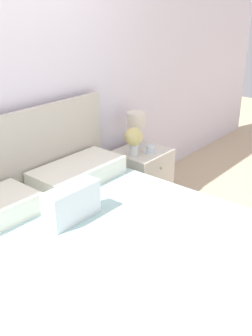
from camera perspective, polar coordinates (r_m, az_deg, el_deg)
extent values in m
plane|color=#CCB28E|center=(3.28, -15.03, -11.21)|extent=(12.00, 12.00, 0.00)
cube|color=beige|center=(2.56, -1.03, -17.29)|extent=(1.75, 2.06, 0.31)
cube|color=silver|center=(2.39, -1.08, -12.60)|extent=(1.72, 2.02, 0.21)
cube|color=beige|center=(2.99, -15.84, -2.71)|extent=(1.79, 0.05, 1.10)
cube|color=white|center=(3.04, -7.03, -0.65)|extent=(0.74, 0.36, 0.14)
cube|color=white|center=(2.51, -7.84, -5.08)|extent=(0.39, 0.14, 0.23)
cube|color=silver|center=(3.74, 2.24, -1.19)|extent=(0.47, 0.43, 0.52)
sphere|color=#B2AD93|center=(3.56, 5.15, -0.03)|extent=(0.02, 0.02, 0.02)
cylinder|color=white|center=(3.73, 1.43, 3.62)|extent=(0.10, 0.10, 0.07)
cylinder|color=#B7B29E|center=(3.70, 1.44, 5.05)|extent=(0.02, 0.02, 0.13)
cylinder|color=silver|center=(3.66, 1.46, 7.01)|extent=(0.17, 0.17, 0.14)
cylinder|color=white|center=(3.51, 1.16, 2.71)|extent=(0.07, 0.07, 0.12)
sphere|color=#E5D17F|center=(3.47, 1.18, 4.56)|extent=(0.16, 0.16, 0.16)
sphere|color=#609356|center=(3.51, 1.59, 4.10)|extent=(0.07, 0.07, 0.07)
cylinder|color=white|center=(3.62, 3.55, 2.39)|extent=(0.12, 0.12, 0.01)
cylinder|color=white|center=(3.61, 3.56, 2.86)|extent=(0.08, 0.08, 0.06)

